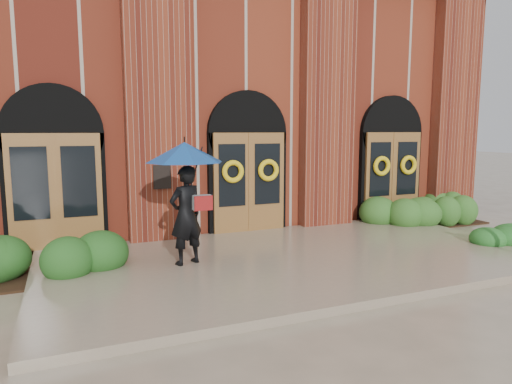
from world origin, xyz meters
TOP-DOWN VIEW (x-y plane):
  - ground at (0.00, 0.00)m, footprint 90.00×90.00m
  - landing at (0.00, 0.15)m, footprint 10.00×5.30m
  - church_building at (0.00, 8.78)m, footprint 16.20×12.53m
  - man_with_umbrella at (-2.21, 0.46)m, footprint 1.87×1.87m
  - hedge_wall_left at (-5.20, 1.10)m, footprint 3.05×1.22m
  - hedge_wall_right at (5.30, 2.20)m, footprint 3.21×1.28m

SIDE VIEW (x-z plane):
  - ground at x=0.00m, z-range 0.00..0.00m
  - landing at x=0.00m, z-range 0.00..0.15m
  - hedge_wall_left at x=-5.20m, z-range 0.00..0.78m
  - hedge_wall_right at x=5.30m, z-range 0.00..0.82m
  - man_with_umbrella at x=-2.21m, z-range 0.62..2.96m
  - church_building at x=0.00m, z-range 0.00..7.00m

